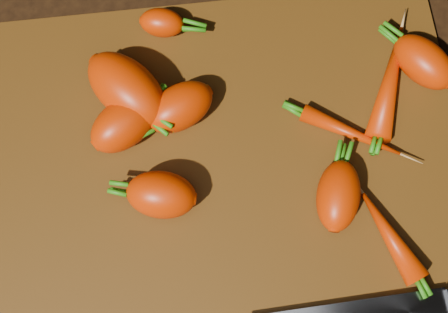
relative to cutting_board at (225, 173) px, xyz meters
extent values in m
cube|color=black|center=(0.00, 0.00, -0.01)|extent=(2.00, 2.00, 0.01)
cube|color=#52300D|center=(0.00, 0.00, 0.00)|extent=(0.50, 0.40, 0.01)
ellipsoid|color=red|center=(-0.10, 0.05, 0.03)|extent=(0.09, 0.08, 0.05)
ellipsoid|color=red|center=(-0.07, -0.02, 0.03)|extent=(0.08, 0.06, 0.05)
ellipsoid|color=red|center=(-0.09, 0.09, 0.03)|extent=(0.11, 0.11, 0.06)
ellipsoid|color=red|center=(0.11, -0.04, 0.03)|extent=(0.06, 0.08, 0.04)
ellipsoid|color=red|center=(-0.04, 0.07, 0.03)|extent=(0.09, 0.07, 0.05)
ellipsoid|color=red|center=(-0.05, 0.17, 0.02)|extent=(0.05, 0.04, 0.03)
ellipsoid|color=red|center=(0.22, 0.09, 0.03)|extent=(0.08, 0.09, 0.04)
ellipsoid|color=red|center=(0.18, 0.07, 0.02)|extent=(0.08, 0.13, 0.03)
ellipsoid|color=red|center=(0.13, 0.02, 0.02)|extent=(0.10, 0.07, 0.02)
ellipsoid|color=red|center=(0.15, -0.09, 0.02)|extent=(0.06, 0.10, 0.03)
cube|color=black|center=(0.17, -0.16, 0.01)|extent=(0.11, 0.02, 0.02)
cylinder|color=#B2B2B7|center=(0.15, -0.16, 0.02)|extent=(0.01, 0.01, 0.00)
camera|label=1|loc=(-0.02, -0.18, 0.62)|focal=50.00mm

